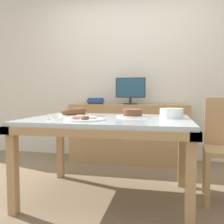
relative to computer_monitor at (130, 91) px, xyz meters
name	(u,v)px	position (x,y,z in m)	size (l,w,h in m)	color
ground_plane	(109,198)	(-0.02, -1.31, -1.02)	(12.00, 12.00, 0.00)	#7A664C
wall_back	(132,73)	(-0.02, 0.30, 0.28)	(8.00, 0.10, 2.60)	silver
dining_table	(109,127)	(-0.02, -1.31, -0.35)	(1.50, 1.06, 0.76)	silver
sideboard	(129,133)	(-0.02, 0.00, -0.61)	(1.66, 0.44, 0.83)	tan
computer_monitor	(130,91)	(0.00, 0.00, 0.00)	(0.42, 0.20, 0.38)	#262628
book_stack	(96,101)	(-0.51, 0.00, -0.14)	(0.25, 0.20, 0.09)	#3F3838
cake_chocolate_round	(133,114)	(0.18, -1.17, -0.23)	(0.30, 0.30, 0.08)	white
cake_golden_bundt	(74,112)	(-0.42, -1.14, -0.23)	(0.30, 0.30, 0.08)	white
pastry_platter	(84,119)	(-0.18, -1.54, -0.25)	(0.35, 0.35, 0.04)	white
plate_stack	(171,113)	(0.54, -1.21, -0.22)	(0.21, 0.21, 0.09)	white
tealight_left_edge	(53,117)	(-0.52, -1.42, -0.25)	(0.04, 0.04, 0.04)	silver
tealight_near_cakes	(49,119)	(-0.48, -1.58, -0.25)	(0.04, 0.04, 0.04)	silver
tealight_centre	(177,116)	(0.60, -1.05, -0.25)	(0.04, 0.04, 0.04)	silver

